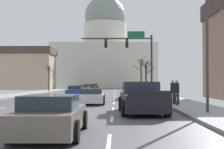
{
  "coord_description": "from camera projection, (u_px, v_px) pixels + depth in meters",
  "views": [
    {
      "loc": [
        3.71,
        -17.29,
        1.64
      ],
      "look_at": [
        2.9,
        39.38,
        3.0
      ],
      "focal_mm": 50.37,
      "sensor_mm": 36.0,
      "label": 1
    }
  ],
  "objects": [
    {
      "name": "sedan_near_03",
      "position": [
        52.0,
        116.0,
        9.63
      ],
      "size": [
        2.02,
        4.3,
        1.25
      ],
      "color": "#6B6056",
      "rests_on": "ground"
    },
    {
      "name": "bicycle_parked",
      "position": [
        176.0,
        100.0,
        20.59
      ],
      "size": [
        0.12,
        1.77,
        0.85
      ],
      "color": "black",
      "rests_on": "ground"
    },
    {
      "name": "sedan_near_00",
      "position": [
        132.0,
        93.0,
        30.53
      ],
      "size": [
        2.11,
        4.43,
        1.18
      ],
      "color": "#1E7247",
      "rests_on": "ground"
    },
    {
      "name": "pedestrian_00",
      "position": [
        177.0,
        91.0,
        21.28
      ],
      "size": [
        0.35,
        0.34,
        1.66
      ],
      "color": "#4C4238",
      "rests_on": "ground"
    },
    {
      "name": "pedestrian_01",
      "position": [
        173.0,
        90.0,
        22.74
      ],
      "size": [
        0.35,
        0.34,
        1.66
      ],
      "color": "black",
      "rests_on": "ground"
    },
    {
      "name": "bare_tree_02",
      "position": [
        146.0,
        75.0,
        43.92
      ],
      "size": [
        2.3,
        2.36,
        4.7
      ],
      "color": "#423328",
      "rests_on": "ground"
    },
    {
      "name": "signal_gantry",
      "position": [
        132.0,
        50.0,
        34.82
      ],
      "size": [
        7.91,
        0.41,
        7.14
      ],
      "color": "#28282D",
      "rests_on": "ground"
    },
    {
      "name": "flank_building_00",
      "position": [
        21.0,
        69.0,
        67.02
      ],
      "size": [
        14.2,
        7.71,
        8.92
      ],
      "color": "tan",
      "rests_on": "ground"
    },
    {
      "name": "sedan_oncoming_00",
      "position": [
        75.0,
        91.0,
        40.03
      ],
      "size": [
        2.11,
        4.35,
        1.17
      ],
      "color": "navy",
      "rests_on": "ground"
    },
    {
      "name": "sedan_oncoming_01",
      "position": [
        84.0,
        88.0,
        52.86
      ],
      "size": [
        2.1,
        4.7,
        1.16
      ],
      "color": "#6B6056",
      "rests_on": "ground"
    },
    {
      "name": "pickup_truck_near_02",
      "position": [
        142.0,
        99.0,
        16.61
      ],
      "size": [
        2.46,
        5.53,
        1.66
      ],
      "color": "black",
      "rests_on": "ground"
    },
    {
      "name": "sedan_oncoming_02",
      "position": [
        88.0,
        87.0,
        62.61
      ],
      "size": [
        2.14,
        4.57,
        1.19
      ],
      "color": "black",
      "rests_on": "ground"
    },
    {
      "name": "sedan_oncoming_03",
      "position": [
        94.0,
        87.0,
        74.73
      ],
      "size": [
        2.08,
        4.25,
        1.21
      ],
      "color": "#6B6056",
      "rests_on": "ground"
    },
    {
      "name": "street_lamp_right",
      "position": [
        200.0,
        20.0,
        15.56
      ],
      "size": [
        2.45,
        0.24,
        7.7
      ],
      "color": "#333338",
      "rests_on": "ground"
    },
    {
      "name": "sedan_near_01",
      "position": [
        92.0,
        97.0,
        23.5
      ],
      "size": [
        2.1,
        4.67,
        1.15
      ],
      "color": "silver",
      "rests_on": "ground"
    },
    {
      "name": "bare_tree_00",
      "position": [
        141.0,
        74.0,
        54.15
      ],
      "size": [
        2.84,
        1.56,
        6.21
      ],
      "color": "brown",
      "rests_on": "ground"
    },
    {
      "name": "ground",
      "position": [
        49.0,
        111.0,
        17.29
      ],
      "size": [
        20.0,
        180.0,
        0.2
      ],
      "color": "#4A4A4F"
    },
    {
      "name": "bare_tree_03",
      "position": [
        49.0,
        77.0,
        53.64
      ],
      "size": [
        2.19,
        1.34,
        4.5
      ],
      "color": "brown",
      "rests_on": "ground"
    },
    {
      "name": "capitol_building",
      "position": [
        105.0,
        55.0,
        100.92
      ],
      "size": [
        31.01,
        23.77,
        31.71
      ],
      "color": "beige",
      "rests_on": "ground"
    }
  ]
}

